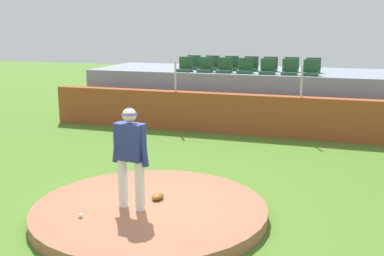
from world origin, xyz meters
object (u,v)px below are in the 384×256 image
Objects in this scene: stadium_chair_13 at (313,68)px; stadium_chair_11 at (270,67)px; stadium_chair_0 at (185,67)px; stadium_chair_2 at (225,68)px; stadium_chair_1 at (206,67)px; stadium_chair_6 at (311,71)px; stadium_chair_7 at (193,65)px; stadium_chair_4 at (267,69)px; fielding_glove at (158,196)px; pitcher at (130,150)px; stadium_chair_3 at (245,69)px; baseball at (81,216)px; stadium_chair_12 at (291,67)px; stadium_chair_9 at (231,66)px; stadium_chair_5 at (289,70)px; stadium_chair_10 at (251,66)px; stadium_chair_8 at (212,65)px.

stadium_chair_11 is at bearing -0.46° from stadium_chair_13.
stadium_chair_11 is (2.79, 0.90, 0.00)m from stadium_chair_0.
stadium_chair_0 is 1.00× the size of stadium_chair_2.
stadium_chair_1 is 1.00× the size of stadium_chair_6.
stadium_chair_1 and stadium_chair_11 have the same top height.
stadium_chair_2 is (1.39, 0.03, 0.00)m from stadium_chair_0.
stadium_chair_7 is at bearing -32.02° from stadium_chair_2.
stadium_chair_4 and stadium_chair_6 have the same top height.
fielding_glove is 8.27m from stadium_chair_6.
stadium_chair_6 is (2.34, 8.37, 0.67)m from pitcher.
fielding_glove is 0.60× the size of stadium_chair_3.
stadium_chair_3 is (1.37, 0.01, 0.00)m from stadium_chair_1.
stadium_chair_1 is (-0.51, 9.05, 1.68)m from baseball.
stadium_chair_11 is (1.55, 9.93, 1.68)m from baseball.
stadium_chair_0 is 1.00× the size of stadium_chair_4.
pitcher is at bearing 93.28° from stadium_chair_2.
stadium_chair_4 is at bearing 54.14° from stadium_chair_12.
stadium_chair_1 is at bearing 52.03° from stadium_chair_9.
stadium_chair_13 reaches higher than pitcher.
stadium_chair_5 is at bearing 51.84° from stadium_chair_13.
stadium_chair_5 is 1.16m from stadium_chair_11.
stadium_chair_6 is (2.12, -0.05, 0.00)m from stadium_chair_3.
stadium_chair_13 is (4.23, 0.89, 0.00)m from stadium_chair_0.
stadium_chair_6 is 2.29m from stadium_chair_10.
stadium_chair_8 reaches higher than pitcher.
stadium_chair_3 and stadium_chair_8 have the same top height.
stadium_chair_8 is at bearing -52.64° from stadium_chair_2.
fielding_glove is 9.14m from stadium_chair_13.
baseball is at bearing 75.69° from stadium_chair_5.
stadium_chair_0 is at bearing -0.29° from stadium_chair_6.
stadium_chair_0 is 1.00× the size of stadium_chair_6.
stadium_chair_1 is at bearing 93.22° from baseball.
stadium_chair_10 is (2.11, 0.00, 0.00)m from stadium_chair_7.
stadium_chair_3 reaches higher than baseball.
stadium_chair_0 is 3.55m from stadium_chair_5.
stadium_chair_9 is 2.82m from stadium_chair_13.
baseball is 9.48m from stadium_chair_5.
stadium_chair_3 is at bearing 84.59° from baseball.
pitcher is 3.61× the size of stadium_chair_5.
stadium_chair_12 is at bearing 77.16° from baseball.
stadium_chair_6 is 1.00× the size of stadium_chair_13.
stadium_chair_5 is 1.11m from stadium_chair_13.
stadium_chair_13 is (0.72, -0.03, 0.00)m from stadium_chair_12.
stadium_chair_9 and stadium_chair_13 have the same top height.
stadium_chair_0 is at bearing 112.47° from pitcher.
stadium_chair_0 reaches higher than pitcher.
stadium_chair_6 is at bearing 179.05° from stadium_chair_2.
stadium_chair_3 is at bearing 88.77° from stadium_chair_10.
stadium_chair_2 reaches higher than pitcher.
stadium_chair_7 is 1.00× the size of stadium_chair_13.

